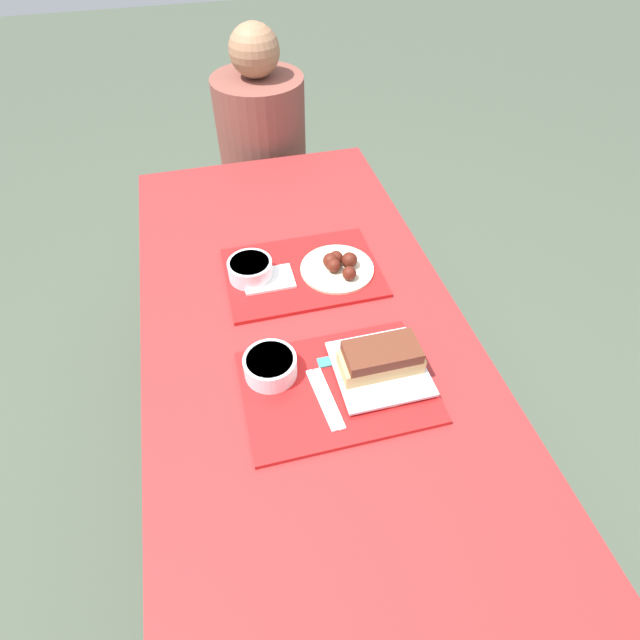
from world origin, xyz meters
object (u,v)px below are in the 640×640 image
at_px(tray_near, 337,387).
at_px(brisket_sandwich_plate, 380,362).
at_px(bowl_coleslaw_far, 250,269).
at_px(tray_far, 303,272).
at_px(person_seated_across, 262,133).
at_px(bowl_coleslaw_near, 270,365).
at_px(wings_plate_far, 338,266).

height_order(tray_near, brisket_sandwich_plate, brisket_sandwich_plate).
height_order(brisket_sandwich_plate, bowl_coleslaw_far, brisket_sandwich_plate).
distance_m(tray_near, tray_far, 0.40).
distance_m(tray_near, brisket_sandwich_plate, 0.11).
distance_m(tray_far, person_seated_across, 0.88).
bearing_deg(tray_far, tray_near, -91.64).
bearing_deg(bowl_coleslaw_near, tray_far, 65.55).
xyz_separation_m(brisket_sandwich_plate, wings_plate_far, (0.00, 0.37, -0.02)).
distance_m(bowl_coleslaw_near, wings_plate_far, 0.40).
distance_m(brisket_sandwich_plate, bowl_coleslaw_far, 0.47).
xyz_separation_m(tray_near, tray_far, (0.01, 0.40, 0.00)).
height_order(bowl_coleslaw_near, bowl_coleslaw_far, same).
height_order(bowl_coleslaw_near, wings_plate_far, same).
height_order(bowl_coleslaw_far, wings_plate_far, same).
bearing_deg(bowl_coleslaw_far, brisket_sandwich_plate, -59.40).
height_order(tray_near, tray_far, same).
bearing_deg(tray_far, bowl_coleslaw_far, 175.31).
bearing_deg(person_seated_across, bowl_coleslaw_far, -101.44).
bearing_deg(brisket_sandwich_plate, tray_near, -172.74).
bearing_deg(person_seated_across, brisket_sandwich_plate, -87.20).
relative_size(tray_near, bowl_coleslaw_far, 3.51).
bearing_deg(bowl_coleslaw_far, tray_near, -72.32).
distance_m(wings_plate_far, person_seated_across, 0.91).
relative_size(tray_far, wings_plate_far, 2.07).
relative_size(bowl_coleslaw_far, person_seated_across, 0.18).
relative_size(tray_near, wings_plate_far, 2.07).
bearing_deg(person_seated_across, bowl_coleslaw_near, -98.57).
height_order(tray_far, bowl_coleslaw_far, bowl_coleslaw_far).
bearing_deg(bowl_coleslaw_far, tray_far, -4.69).
xyz_separation_m(bowl_coleslaw_near, bowl_coleslaw_far, (0.01, 0.35, 0.00)).
distance_m(tray_near, bowl_coleslaw_far, 0.44).
xyz_separation_m(brisket_sandwich_plate, person_seated_across, (-0.06, 1.27, -0.05)).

